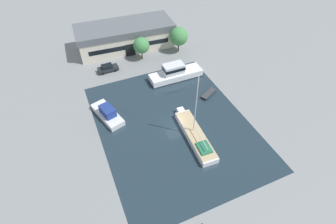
{
  "coord_description": "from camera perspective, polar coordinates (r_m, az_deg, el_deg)",
  "views": [
    {
      "loc": [
        -13.89,
        -29.34,
        35.08
      ],
      "look_at": [
        0.0,
        2.5,
        1.0
      ],
      "focal_mm": 28.0,
      "sensor_mm": 36.0,
      "label": 1
    }
  ],
  "objects": [
    {
      "name": "ground_plane",
      "position": [
        47.79,
        1.2,
        -2.78
      ],
      "size": [
        440.0,
        440.0,
        0.0
      ],
      "primitive_type": "plane",
      "color": "gray"
    },
    {
      "name": "water_canal",
      "position": [
        47.79,
        1.2,
        -2.78
      ],
      "size": [
        26.04,
        33.34,
        0.01
      ],
      "primitive_type": "cube",
      "color": "#1E2D38",
      "rests_on": "ground"
    },
    {
      "name": "warehouse_building",
      "position": [
        68.65,
        -9.29,
        16.05
      ],
      "size": [
        24.17,
        10.79,
        5.98
      ],
      "rotation": [
        0.0,
        0.0,
        -0.06
      ],
      "color": "beige",
      "rests_on": "ground"
    },
    {
      "name": "quay_tree_near_building",
      "position": [
        62.79,
        -5.83,
        14.21
      ],
      "size": [
        3.75,
        3.75,
        5.56
      ],
      "color": "brown",
      "rests_on": "ground"
    },
    {
      "name": "quay_tree_by_water",
      "position": [
        65.38,
        2.35,
        16.12
      ],
      "size": [
        4.41,
        4.41,
        6.3
      ],
      "color": "brown",
      "rests_on": "ground"
    },
    {
      "name": "parked_car",
      "position": [
        61.3,
        -12.98,
        9.29
      ],
      "size": [
        4.59,
        1.93,
        1.71
      ],
      "rotation": [
        0.0,
        0.0,
        4.74
      ],
      "color": "#1E2328",
      "rests_on": "ground"
    },
    {
      "name": "sailboat_moored",
      "position": [
        45.48,
        5.9,
        -5.05
      ],
      "size": [
        3.47,
        13.24,
        12.83
      ],
      "rotation": [
        0.0,
        0.0,
        -0.05
      ],
      "color": "white",
      "rests_on": "water_canal"
    },
    {
      "name": "motor_cruiser",
      "position": [
        57.4,
        1.56,
        8.41
      ],
      "size": [
        11.74,
        3.56,
        3.68
      ],
      "rotation": [
        0.0,
        0.0,
        1.57
      ],
      "color": "white",
      "rests_on": "water_canal"
    },
    {
      "name": "small_dinghy",
      "position": [
        54.25,
        8.83,
        3.93
      ],
      "size": [
        4.08,
        2.97,
        0.54
      ],
      "rotation": [
        0.0,
        0.0,
        2.06
      ],
      "color": "#23282D",
      "rests_on": "water_canal"
    },
    {
      "name": "cabin_boat",
      "position": [
        49.76,
        -13.01,
        -0.32
      ],
      "size": [
        4.82,
        8.29,
        2.63
      ],
      "rotation": [
        0.0,
        0.0,
        0.27
      ],
      "color": "silver",
      "rests_on": "water_canal"
    }
  ]
}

